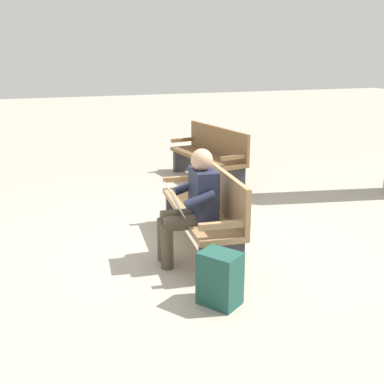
{
  "coord_description": "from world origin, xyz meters",
  "views": [
    {
      "loc": [
        -4.48,
        1.79,
        2.06
      ],
      "look_at": [
        -0.16,
        0.15,
        0.7
      ],
      "focal_mm": 43.79,
      "sensor_mm": 36.0,
      "label": 1
    }
  ],
  "objects_px": {
    "backpack": "(220,279)",
    "bench_far": "(210,154)",
    "bench_near": "(206,207)",
    "person_seated": "(193,203)"
  },
  "relations": [
    {
      "from": "bench_near",
      "to": "backpack",
      "type": "height_order",
      "value": "bench_near"
    },
    {
      "from": "person_seated",
      "to": "backpack",
      "type": "distance_m",
      "value": 0.98
    },
    {
      "from": "person_seated",
      "to": "bench_far",
      "type": "xyz_separation_m",
      "value": [
        2.92,
        -1.43,
        -0.17
      ]
    },
    {
      "from": "bench_near",
      "to": "backpack",
      "type": "distance_m",
      "value": 1.26
    },
    {
      "from": "person_seated",
      "to": "backpack",
      "type": "relative_size",
      "value": 2.5
    },
    {
      "from": "bench_near",
      "to": "bench_far",
      "type": "height_order",
      "value": "same"
    },
    {
      "from": "person_seated",
      "to": "bench_far",
      "type": "relative_size",
      "value": 0.64
    },
    {
      "from": "bench_near",
      "to": "person_seated",
      "type": "distance_m",
      "value": 0.44
    },
    {
      "from": "backpack",
      "to": "bench_far",
      "type": "xyz_separation_m",
      "value": [
        3.8,
        -1.52,
        0.23
      ]
    },
    {
      "from": "bench_near",
      "to": "person_seated",
      "type": "height_order",
      "value": "person_seated"
    }
  ]
}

